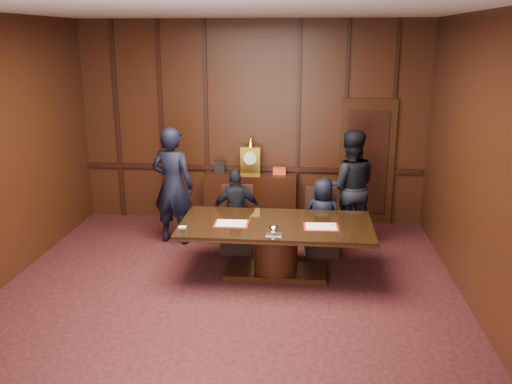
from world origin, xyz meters
TOP-DOWN VIEW (x-y plane):
  - room at (0.07, 0.14)m, footprint 7.00×7.04m
  - sideboard at (0.00, 3.26)m, footprint 1.60×0.45m
  - conference_table at (0.57, 1.10)m, footprint 2.62×1.32m
  - folder_left at (-0.02, 1.00)m, footprint 0.47×0.34m
  - folder_right at (1.18, 0.98)m, footprint 0.47×0.35m
  - inkstand at (0.57, 0.65)m, footprint 0.20×0.14m
  - notepad at (-0.65, 0.80)m, footprint 0.10×0.07m
  - chair_left at (-0.08, 1.98)m, footprint 0.51×0.51m
  - chair_right at (1.22, 1.98)m, footprint 0.53×0.53m
  - signatory_left at (-0.08, 1.90)m, footprint 0.81×0.49m
  - signatory_right at (1.22, 1.90)m, footprint 0.66×0.51m
  - witness_left at (-1.13, 2.22)m, footprint 0.76×0.58m
  - witness_right at (1.65, 2.46)m, footprint 0.94×0.76m

SIDE VIEW (x-z plane):
  - chair_left at x=-0.08m, z-range -0.20..0.79m
  - chair_right at x=1.22m, z-range -0.20..0.79m
  - sideboard at x=0.00m, z-range -0.28..1.26m
  - conference_table at x=0.57m, z-range 0.13..0.89m
  - signatory_right at x=1.22m, z-range 0.00..1.20m
  - signatory_left at x=-0.08m, z-range 0.00..1.30m
  - notepad at x=-0.65m, z-range 0.76..0.77m
  - folder_left at x=-0.02m, z-range 0.76..0.78m
  - folder_right at x=1.18m, z-range 0.76..0.78m
  - inkstand at x=0.57m, z-range 0.76..0.87m
  - witness_right at x=1.65m, z-range 0.00..1.84m
  - witness_left at x=-1.13m, z-range 0.00..1.88m
  - room at x=0.07m, z-range -0.03..3.47m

